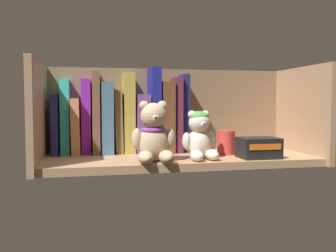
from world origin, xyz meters
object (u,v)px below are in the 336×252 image
book_6 (118,121)px  book_8 (141,123)px  book_3 (86,116)px  book_9 (153,110)px  book_5 (107,118)px  book_7 (128,113)px  book_1 (66,117)px  book_12 (182,113)px  teddy_bear_larger (154,136)px  book_0 (56,124)px  pillar_candle (226,142)px  small_product_box (258,148)px  book_4 (96,113)px  book_10 (164,117)px  book_11 (175,115)px  book_2 (76,126)px  teddy_bear_smaller (199,136)px

book_6 → book_8: 6.93cm
book_3 → book_9: book_9 is taller
book_5 → book_6: size_ratio=1.11×
book_8 → book_7: bearing=180.0°
book_1 → book_12: book_12 is taller
teddy_bear_larger → book_0: bearing=141.1°
pillar_candle → book_8: bearing=154.0°
small_product_box → book_8: bearing=146.2°
book_0 → book_4: size_ratio=0.72×
book_8 → book_10: (7.10, 0.00, 1.79)cm
book_1 → book_12: size_ratio=0.92×
book_8 → book_11: book_11 is taller
book_10 → teddy_bear_larger: 21.45cm
book_4 → book_2: bearing=180.0°
book_7 → teddy_bear_smaller: 25.00cm
book_8 → book_9: book_9 is taller
pillar_candle → book_12: bearing=132.3°
book_0 → book_4: book_4 is taller
book_0 → teddy_bear_larger: size_ratio=1.12×
book_8 → small_product_box: book_8 is taller
book_5 → book_2: bearing=180.0°
book_6 → book_7: size_ratio=0.79×
book_2 → small_product_box: bearing=-21.9°
book_8 → book_11: size_ratio=0.77×
book_7 → book_11: bearing=0.0°
book_1 → book_2: (2.85, 0.00, -2.68)cm
book_1 → book_5: book_1 is taller
small_product_box → teddy_bear_smaller: bearing=175.5°
book_1 → book_7: (17.93, 0.00, 1.01)cm
book_4 → pillar_candle: size_ratio=3.47×
book_8 → small_product_box: 34.91cm
book_3 → teddy_bear_smaller: 34.16cm
book_8 → book_11: (10.33, 0.00, 2.54)cm
book_5 → teddy_bear_larger: 22.89cm
book_7 → book_10: book_7 is taller
book_1 → book_11: bearing=0.0°
book_4 → book_7: (9.41, 0.00, -0.13)cm
book_8 → teddy_bear_larger: 20.12cm
pillar_candle → book_4: bearing=162.9°
book_5 → book_9: (13.62, 0.00, 2.18)cm
book_3 → book_9: size_ratio=0.86×
book_10 → book_12: (5.52, 0.00, 1.24)cm
book_4 → teddy_bear_larger: size_ratio=1.55×
book_3 → small_product_box: book_3 is taller
book_3 → book_12: 28.63cm
book_1 → book_4: size_ratio=0.90×
book_4 → book_11: size_ratio=1.06×
book_3 → small_product_box: size_ratio=2.09×
book_0 → teddy_bear_larger: 31.91cm
book_2 → book_6: 12.06cm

